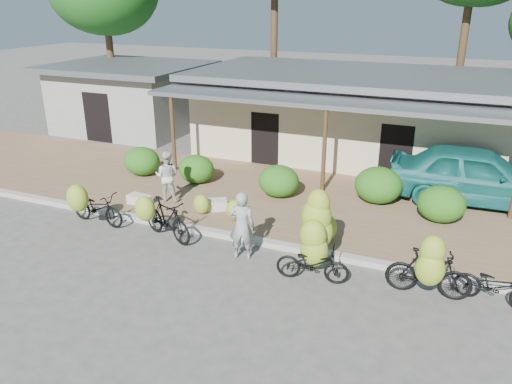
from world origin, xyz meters
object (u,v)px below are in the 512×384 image
at_px(bike_far_left, 94,206).
at_px(vendor, 242,226).
at_px(bike_far_right, 496,286).
at_px(bystander, 167,176).
at_px(teal_van, 476,175).
at_px(bike_left, 164,218).
at_px(sack_far, 140,200).
at_px(bike_center, 315,242).
at_px(bike_right, 429,270).
at_px(sack_near, 213,205).

distance_m(bike_far_left, vendor, 4.65).
relative_size(bike_far_left, bike_far_right, 1.07).
bearing_deg(bystander, teal_van, -170.52).
distance_m(bike_far_left, teal_van, 11.40).
bearing_deg(bike_left, vendor, -72.78).
height_order(bike_left, sack_far, bike_left).
relative_size(bike_left, bike_center, 0.95).
bearing_deg(bike_far_right, bystander, 86.97).
relative_size(bike_left, bike_far_right, 1.11).
height_order(bike_right, teal_van, teal_van).
xyz_separation_m(bike_far_left, bike_right, (9.04, -0.29, 0.13)).
distance_m(bike_left, bike_center, 4.19).
relative_size(bike_center, sack_near, 2.39).
height_order(bike_right, bike_far_right, bike_right).
xyz_separation_m(bike_far_right, sack_far, (-9.96, 1.49, -0.18)).
relative_size(bike_right, sack_far, 2.44).
relative_size(bike_far_left, bike_left, 0.97).
height_order(bike_left, bystander, bystander).
bearing_deg(bike_left, sack_far, 71.27).
bearing_deg(vendor, bike_right, 161.40).
xyz_separation_m(vendor, bystander, (-3.57, 2.31, 0.04)).
bearing_deg(teal_van, bike_left, 124.67).
relative_size(bike_right, vendor, 1.04).
bearing_deg(bike_left, sack_near, 10.26).
height_order(bike_far_left, bike_right, bike_right).
height_order(bike_left, bike_center, bike_center).
bearing_deg(bike_right, sack_near, 67.81).
distance_m(bike_left, bike_right, 6.72).
xyz_separation_m(bike_left, teal_van, (7.55, 5.70, 0.38)).
relative_size(bike_far_left, bystander, 1.18).
bearing_deg(teal_van, bike_far_left, 117.56).
bearing_deg(teal_van, sack_far, 111.23).
xyz_separation_m(sack_near, teal_van, (7.18, 3.67, 0.73)).
bearing_deg(bike_far_right, bike_right, 114.49).
bearing_deg(bike_far_left, sack_far, -9.65).
relative_size(bike_right, teal_van, 0.35).
xyz_separation_m(sack_near, vendor, (1.94, -2.17, 0.61)).
xyz_separation_m(bike_left, bike_right, (6.71, -0.28, 0.08)).
distance_m(sack_far, vendor, 4.59).
distance_m(bike_center, bystander, 5.94).
distance_m(bike_right, sack_far, 8.83).
bearing_deg(vendor, teal_van, -148.58).
bearing_deg(sack_far, teal_van, 23.64).
relative_size(bike_right, bike_far_right, 1.04).
bearing_deg(bike_right, teal_van, -10.07).
distance_m(bike_center, teal_van, 6.81).
height_order(bike_right, sack_near, bike_right).
distance_m(bike_right, bystander, 8.34).
xyz_separation_m(sack_near, sack_far, (-2.28, -0.47, -0.01)).
distance_m(bike_far_left, sack_far, 1.64).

